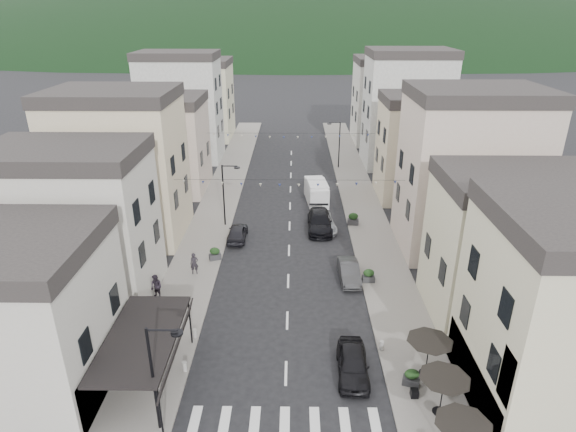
% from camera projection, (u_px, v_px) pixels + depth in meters
% --- Properties ---
extents(sidewalk_left, '(4.00, 76.00, 0.12)m').
position_uv_depth(sidewalk_left, '(220.00, 202.00, 51.08)').
color(sidewalk_left, slate).
rests_on(sidewalk_left, ground).
extents(sidewalk_right, '(4.00, 76.00, 0.12)m').
position_uv_depth(sidewalk_right, '(361.00, 202.00, 50.90)').
color(sidewalk_right, slate).
rests_on(sidewalk_right, ground).
extents(hill_backdrop, '(640.00, 360.00, 70.00)m').
position_uv_depth(hill_backdrop, '(294.00, 41.00, 296.90)').
color(hill_backdrop, black).
rests_on(hill_backdrop, ground).
extents(boutique_awning, '(3.77, 7.50, 3.28)m').
position_uv_depth(boutique_awning, '(147.00, 338.00, 25.09)').
color(boutique_awning, black).
rests_on(boutique_awning, ground).
extents(buildings_row_left, '(10.20, 54.16, 14.00)m').
position_uv_depth(buildings_row_left, '(162.00, 132.00, 54.03)').
color(buildings_row_left, '#B8B3A9').
rests_on(buildings_row_left, ground).
extents(buildings_row_right, '(10.20, 54.16, 14.50)m').
position_uv_depth(buildings_row_right, '(423.00, 134.00, 52.54)').
color(buildings_row_right, beige).
rests_on(buildings_row_right, ground).
extents(cafe_terrace, '(2.50, 8.10, 2.53)m').
position_uv_depth(cafe_terrace, '(444.00, 382.00, 23.19)').
color(cafe_terrace, black).
rests_on(cafe_terrace, ground).
extents(streetlamp_left_near, '(1.70, 0.56, 6.00)m').
position_uv_depth(streetlamp_left_near, '(158.00, 369.00, 22.09)').
color(streetlamp_left_near, black).
rests_on(streetlamp_left_near, ground).
extents(streetlamp_left_far, '(1.70, 0.56, 6.00)m').
position_uv_depth(streetlamp_left_far, '(226.00, 189.00, 44.11)').
color(streetlamp_left_far, black).
rests_on(streetlamp_left_far, ground).
extents(streetlamp_right_far, '(1.70, 0.56, 6.00)m').
position_uv_depth(streetlamp_right_far, '(337.00, 140.00, 60.48)').
color(streetlamp_right_far, black).
rests_on(streetlamp_right_far, ground).
extents(bollards, '(11.66, 10.26, 0.60)m').
position_uv_depth(bollards, '(286.00, 374.00, 26.53)').
color(bollards, gray).
rests_on(bollards, ground).
extents(bunting_near, '(19.00, 0.28, 0.62)m').
position_uv_depth(bunting_near, '(289.00, 184.00, 39.59)').
color(bunting_near, black).
rests_on(bunting_near, ground).
extents(bunting_far, '(19.00, 0.28, 0.62)m').
position_uv_depth(bunting_far, '(291.00, 136.00, 54.27)').
color(bunting_far, black).
rests_on(bunting_far, ground).
extents(parked_car_a, '(1.88, 4.34, 1.46)m').
position_uv_depth(parked_car_a, '(353.00, 364.00, 26.82)').
color(parked_car_a, black).
rests_on(parked_car_a, ground).
extents(parked_car_b, '(1.57, 4.10, 1.34)m').
position_uv_depth(parked_car_b, '(349.00, 272.00, 36.29)').
color(parked_car_b, '#2D2D2F').
rests_on(parked_car_b, ground).
extents(parked_car_c, '(2.66, 4.94, 1.32)m').
position_uv_depth(parked_car_c, '(323.00, 223.00, 44.58)').
color(parked_car_c, gray).
rests_on(parked_car_c, ground).
extents(parked_car_d, '(2.25, 5.47, 1.58)m').
position_uv_depth(parked_car_d, '(320.00, 222.00, 44.48)').
color(parked_car_d, black).
rests_on(parked_car_d, ground).
extents(parked_car_e, '(1.66, 4.02, 1.36)m').
position_uv_depth(parked_car_e, '(237.00, 233.00, 42.57)').
color(parked_car_e, black).
rests_on(parked_car_e, ground).
extents(delivery_van, '(2.49, 5.16, 2.38)m').
position_uv_depth(delivery_van, '(316.00, 191.00, 50.74)').
color(delivery_van, silver).
rests_on(delivery_van, ground).
extents(pedestrian_a, '(0.70, 0.55, 1.72)m').
position_uv_depth(pedestrian_a, '(194.00, 264.00, 36.81)').
color(pedestrian_a, black).
rests_on(pedestrian_a, sidewalk_left).
extents(pedestrian_b, '(1.11, 1.03, 1.84)m').
position_uv_depth(pedestrian_b, '(156.00, 287.00, 33.60)').
color(pedestrian_b, '#261F2A').
rests_on(pedestrian_b, sidewalk_left).
extents(planter_la, '(1.07, 0.80, 1.07)m').
position_uv_depth(planter_la, '(155.00, 329.00, 29.90)').
color(planter_la, '#2C2C2E').
rests_on(planter_la, sidewalk_left).
extents(planter_lb, '(1.07, 0.83, 1.05)m').
position_uv_depth(planter_lb, '(215.00, 254.00, 39.02)').
color(planter_lb, '#303032').
rests_on(planter_lb, sidewalk_left).
extents(planter_ra, '(1.02, 0.77, 1.01)m').
position_uv_depth(planter_ra, '(411.00, 377.00, 25.99)').
color(planter_ra, '#2B2B2D').
rests_on(planter_ra, sidewalk_right).
extents(planter_rb, '(0.94, 0.53, 1.04)m').
position_uv_depth(planter_rb, '(369.00, 276.00, 35.83)').
color(planter_rb, '#2E2E30').
rests_on(planter_rb, sidewalk_right).
extents(planter_rc, '(1.10, 0.68, 1.17)m').
position_uv_depth(planter_rc, '(353.00, 219.00, 45.33)').
color(planter_rc, '#303032').
rests_on(planter_rc, sidewalk_right).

